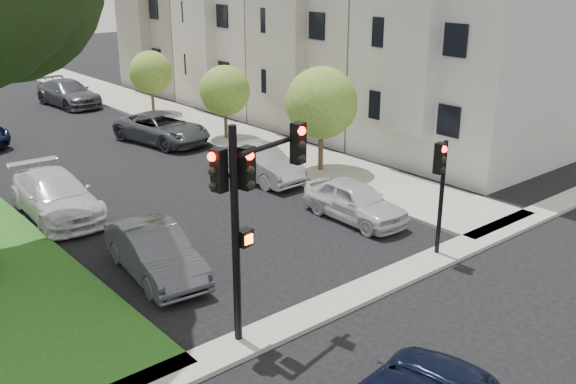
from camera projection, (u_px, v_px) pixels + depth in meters
ground at (422, 325)px, 15.27m from camera, size 140.00×140.00×0.00m
sidewalk_right at (166, 113)px, 36.67m from camera, size 3.50×44.00×0.12m
sidewalk_cross at (362, 292)px, 16.69m from camera, size 60.00×1.00×0.12m
small_tree_a at (322, 103)px, 25.51m from camera, size 2.90×2.90×4.35m
small_tree_b at (225, 91)px, 30.60m from camera, size 2.42×2.42×3.62m
small_tree_c at (151, 72)px, 35.85m from camera, size 2.40×2.40×3.60m
traffic_signal_main at (249, 194)px, 13.65m from camera, size 2.48×0.69×5.06m
traffic_signal_secondary at (441, 178)px, 17.99m from camera, size 0.46×0.37×3.50m
car_parked_0 at (355, 201)px, 21.34m from camera, size 1.65×3.96×1.34m
car_parked_1 at (258, 163)px, 25.32m from camera, size 1.68×4.32×1.40m
car_parked_2 at (162, 128)px, 30.64m from camera, size 3.31×5.49×1.43m
car_parked_4 at (68, 93)px, 38.68m from camera, size 2.60×5.44×1.53m
car_parked_5 at (155, 252)px, 17.48m from camera, size 1.94×4.38×1.40m
car_parked_6 at (56, 196)px, 21.65m from camera, size 2.30×5.15×1.47m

